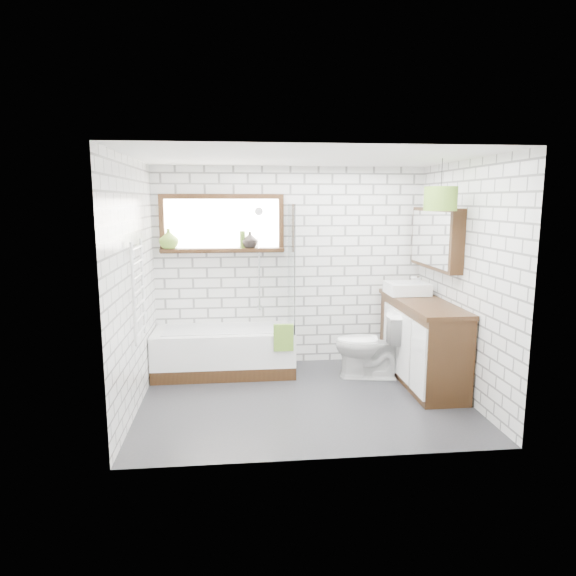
{
  "coord_description": "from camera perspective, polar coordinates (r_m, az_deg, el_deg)",
  "views": [
    {
      "loc": [
        -0.7,
        -5.14,
        2.08
      ],
      "look_at": [
        -0.14,
        0.25,
        1.16
      ],
      "focal_mm": 32.0,
      "sensor_mm": 36.0,
      "label": 1
    }
  ],
  "objects": [
    {
      "name": "wall_right",
      "position": [
        5.74,
        18.93,
        0.83
      ],
      "size": [
        0.01,
        2.6,
        2.5
      ],
      "primitive_type": "cube",
      "color": "white",
      "rests_on": "ground"
    },
    {
      "name": "towel_radiator",
      "position": [
        5.3,
        -16.28,
        -0.27
      ],
      "size": [
        0.06,
        0.52,
        1.0
      ],
      "primitive_type": "cube",
      "color": "white",
      "rests_on": "wall_left"
    },
    {
      "name": "shower_riser",
      "position": [
        6.45,
        -3.24,
        3.17
      ],
      "size": [
        0.02,
        0.02,
        1.3
      ],
      "primitive_type": "cylinder",
      "color": "silver",
      "rests_on": "wall_back"
    },
    {
      "name": "pendant",
      "position": [
        5.49,
        16.59,
        9.49
      ],
      "size": [
        0.33,
        0.33,
        0.24
      ],
      "primitive_type": "cylinder",
      "color": "#557E25",
      "rests_on": "ceiling"
    },
    {
      "name": "basin",
      "position": [
        6.38,
        13.08,
        -0.03
      ],
      "size": [
        0.48,
        0.42,
        0.14
      ],
      "primitive_type": "cube",
      "color": "white",
      "rests_on": "vanity"
    },
    {
      "name": "bathtub",
      "position": [
        6.34,
        -7.1,
        -6.98
      ],
      "size": [
        1.68,
        0.74,
        0.54
      ],
      "primitive_type": "cube",
      "color": "white",
      "rests_on": "floor"
    },
    {
      "name": "window",
      "position": [
        6.41,
        -7.33,
        7.1
      ],
      "size": [
        1.52,
        0.16,
        0.68
      ],
      "primitive_type": "cube",
      "color": "black",
      "rests_on": "wall_back"
    },
    {
      "name": "vanity",
      "position": [
        6.15,
        14.61,
        -5.71
      ],
      "size": [
        0.54,
        1.68,
        0.96
      ],
      "primitive_type": "cube",
      "color": "black",
      "rests_on": "floor"
    },
    {
      "name": "vase_olive",
      "position": [
        6.44,
        -13.11,
        5.17
      ],
      "size": [
        0.3,
        0.3,
        0.24
      ],
      "primitive_type": "imported",
      "rotation": [
        0.0,
        0.0,
        0.32
      ],
      "color": "olive",
      "rests_on": "window"
    },
    {
      "name": "wall_back",
      "position": [
        6.54,
        0.26,
        2.39
      ],
      "size": [
        3.4,
        0.01,
        2.5
      ],
      "primitive_type": "cube",
      "color": "white",
      "rests_on": "ground"
    },
    {
      "name": "wall_front",
      "position": [
        3.99,
        4.31,
        -2.39
      ],
      "size": [
        3.4,
        0.01,
        2.5
      ],
      "primitive_type": "cube",
      "color": "white",
      "rests_on": "ground"
    },
    {
      "name": "vase_dark",
      "position": [
        6.39,
        -4.25,
        5.19
      ],
      "size": [
        0.24,
        0.24,
        0.2
      ],
      "primitive_type": "imported",
      "rotation": [
        0.0,
        0.0,
        -0.28
      ],
      "color": "black",
      "rests_on": "window"
    },
    {
      "name": "tap",
      "position": [
        6.42,
        14.46,
        0.53
      ],
      "size": [
        0.04,
        0.04,
        0.16
      ],
      "primitive_type": "cylinder",
      "rotation": [
        0.0,
        0.0,
        0.18
      ],
      "color": "silver",
      "rests_on": "vanity"
    },
    {
      "name": "ceiling",
      "position": [
        5.2,
        1.87,
        14.36
      ],
      "size": [
        3.4,
        2.6,
        0.01
      ],
      "primitive_type": "cube",
      "color": "white",
      "rests_on": "ground"
    },
    {
      "name": "toilet",
      "position": [
        6.17,
        8.98,
        -6.22
      ],
      "size": [
        0.59,
        0.86,
        0.8
      ],
      "primitive_type": "imported",
      "rotation": [
        0.0,
        0.0,
        -1.76
      ],
      "color": "white",
      "rests_on": "floor"
    },
    {
      "name": "towel_green",
      "position": [
        5.93,
        -0.51,
        -5.53
      ],
      "size": [
        0.23,
        0.06,
        0.31
      ],
      "primitive_type": "cube",
      "color": "#557E25",
      "rests_on": "bathtub"
    },
    {
      "name": "wall_left",
      "position": [
        5.3,
        -16.78,
        0.25
      ],
      "size": [
        0.01,
        2.6,
        2.5
      ],
      "primitive_type": "cube",
      "color": "white",
      "rests_on": "ground"
    },
    {
      "name": "shower_screen",
      "position": [
        6.16,
        0.36,
        2.34
      ],
      "size": [
        0.02,
        0.72,
        1.5
      ],
      "primitive_type": "cube",
      "color": "white",
      "rests_on": "bathtub"
    },
    {
      "name": "bottle",
      "position": [
        6.39,
        -5.08,
        5.2
      ],
      "size": [
        0.08,
        0.08,
        0.21
      ],
      "primitive_type": "cylinder",
      "rotation": [
        0.0,
        0.0,
        -0.18
      ],
      "color": "olive",
      "rests_on": "window"
    },
    {
      "name": "floor",
      "position": [
        5.59,
        1.73,
        -12.22
      ],
      "size": [
        3.4,
        2.6,
        0.01
      ],
      "primitive_type": "cube",
      "color": "#242428",
      "rests_on": "ground"
    },
    {
      "name": "towel_beige",
      "position": [
        5.93,
        -0.51,
        -5.53
      ],
      "size": [
        0.2,
        0.05,
        0.27
      ],
      "primitive_type": "cube",
      "color": "tan",
      "rests_on": "bathtub"
    },
    {
      "name": "mirror_cabinet",
      "position": [
        6.21,
        16.1,
        5.33
      ],
      "size": [
        0.16,
        1.2,
        0.7
      ],
      "primitive_type": "cube",
      "color": "black",
      "rests_on": "wall_right"
    }
  ]
}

